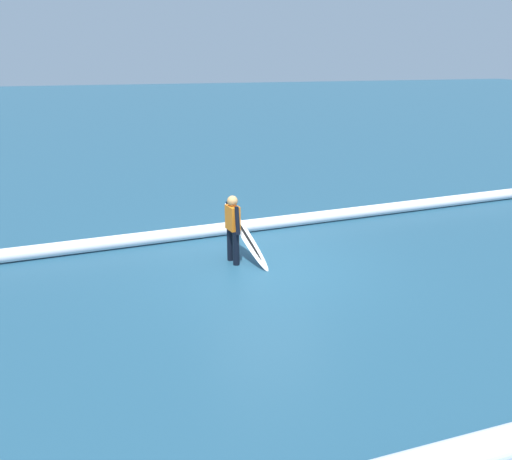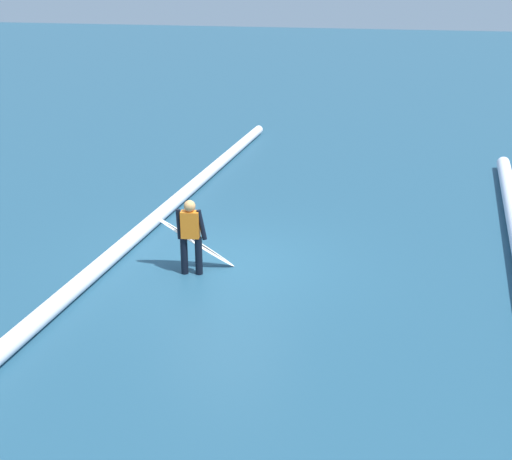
# 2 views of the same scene
# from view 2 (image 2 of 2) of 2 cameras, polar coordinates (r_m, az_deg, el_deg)

# --- Properties ---
(ground_plane) EXTENTS (150.59, 150.59, 0.00)m
(ground_plane) POSITION_cam_2_polar(r_m,az_deg,el_deg) (13.02, -2.89, -2.89)
(ground_plane) COLOR navy
(surfer) EXTENTS (0.26, 0.58, 1.48)m
(surfer) POSITION_cam_2_polar(r_m,az_deg,el_deg) (12.27, -5.75, -0.27)
(surfer) COLOR black
(surfer) RESTS_ON ground_plane
(surfboard) EXTENTS (0.75, 1.57, 1.12)m
(surfboard) POSITION_cam_2_polar(r_m,az_deg,el_deg) (12.66, -5.45, -0.97)
(surfboard) COLOR white
(surfboard) RESTS_ON ground_plane
(wave_crest_foreground) EXTENTS (23.39, 1.58, 0.31)m
(wave_crest_foreground) POSITION_cam_2_polar(r_m,az_deg,el_deg) (13.86, -11.21, -1.09)
(wave_crest_foreground) COLOR white
(wave_crest_foreground) RESTS_ON ground_plane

